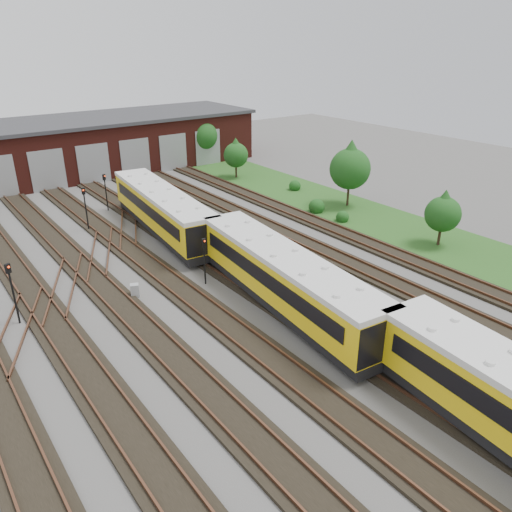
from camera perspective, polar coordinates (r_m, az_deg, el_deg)
ground at (r=30.45m, az=-0.66°, el=-6.56°), size 120.00×120.00×0.00m
track_network at (r=30.73m, az=-1.57°, el=-6.03°), size 30.40×70.00×0.33m
maintenance_shed at (r=64.31m, az=-22.57°, el=11.18°), size 51.00×12.50×6.35m
grass_verge at (r=48.96m, az=10.55°, el=5.16°), size 8.00×55.00×0.05m
metro_train at (r=30.03m, az=3.26°, el=-2.59°), size 4.61×48.56×3.38m
signal_mast_0 at (r=31.51m, az=-26.13°, el=-3.12°), size 0.32×0.31×3.82m
signal_mast_1 at (r=44.65m, az=-18.94°, el=5.66°), size 0.31×0.30×3.82m
signal_mast_2 at (r=49.58m, az=-16.83°, el=7.49°), size 0.32×0.31×3.55m
signal_mast_3 at (r=33.17m, az=-5.92°, el=0.06°), size 0.27×0.25×3.30m
relay_cabinet_2 at (r=33.01m, az=-13.68°, el=-3.85°), size 0.66×0.62×0.89m
relay_cabinet_3 at (r=50.81m, az=-13.22°, el=6.19°), size 0.70×0.62×1.00m
relay_cabinet_4 at (r=47.91m, az=-9.26°, el=5.40°), size 0.63×0.54×0.95m
tree_0 at (r=66.35m, az=-6.13°, el=13.94°), size 3.82×3.82×6.33m
tree_1 at (r=59.04m, az=-2.32°, el=11.78°), size 2.84×2.84×4.71m
tree_2 at (r=49.23m, az=10.74°, el=10.30°), size 3.93×3.93×6.51m
tree_3 at (r=41.67m, az=20.64°, el=4.94°), size 2.79×2.79×4.62m
bush_0 at (r=47.82m, az=6.96°, el=5.87°), size 1.51×1.51×1.51m
bush_1 at (r=45.72m, az=9.87°, el=4.60°), size 1.17×1.17×1.17m
bush_2 at (r=54.72m, az=4.47°, el=8.17°), size 1.28×1.28×1.28m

